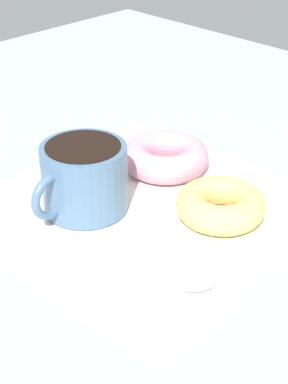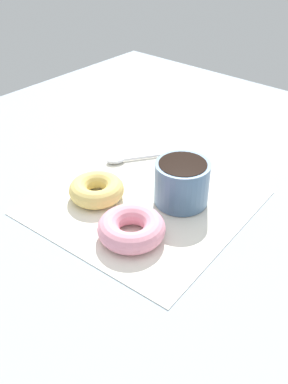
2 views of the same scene
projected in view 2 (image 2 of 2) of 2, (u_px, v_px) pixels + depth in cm
name	position (u px, v px, depth cm)	size (l,w,h in cm)	color
ground_plane	(162.00, 204.00, 74.01)	(120.00, 120.00, 2.00)	#99A8B7
napkin	(144.00, 202.00, 72.34)	(32.51, 32.51, 0.30)	white
coffee_cup	(182.00, 181.00, 70.40)	(9.04, 11.94, 7.37)	slate
donut_near_cup	(97.00, 190.00, 72.45)	(9.38, 9.38, 3.15)	#E5C66B
donut_far	(131.00, 228.00, 63.94)	(10.30, 10.30, 3.32)	pink
spoon	(125.00, 159.00, 83.08)	(8.96, 12.00, 0.90)	silver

